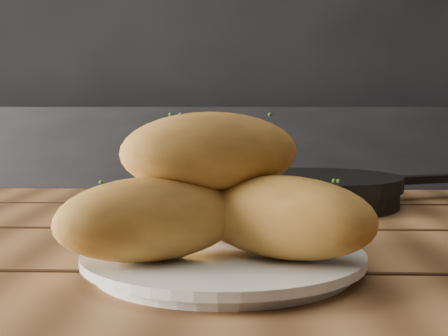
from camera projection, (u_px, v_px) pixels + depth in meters
counter at (127, 243)px, 2.07m from camera, size 2.80×0.60×0.90m
table at (305, 335)px, 0.65m from camera, size 1.55×0.95×0.75m
plate at (223, 260)px, 0.55m from camera, size 0.25×0.25×0.02m
bread_rolls at (217, 198)px, 0.54m from camera, size 0.29×0.25×0.12m
skillet at (316, 190)px, 0.93m from camera, size 0.38×0.26×0.05m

